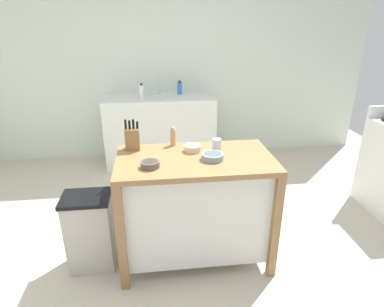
% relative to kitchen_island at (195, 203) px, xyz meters
% --- Properties ---
extents(ground_plane, '(6.67, 6.67, 0.00)m').
position_rel_kitchen_island_xyz_m(ground_plane, '(-0.11, -0.12, -0.50)').
color(ground_plane, '#BCB29E').
rests_on(ground_plane, ground).
extents(wall_back, '(5.67, 0.10, 2.60)m').
position_rel_kitchen_island_xyz_m(wall_back, '(-0.11, 2.34, 0.80)').
color(wall_back, silver).
rests_on(wall_back, ground).
extents(kitchen_island, '(1.17, 0.65, 0.90)m').
position_rel_kitchen_island_xyz_m(kitchen_island, '(0.00, 0.00, 0.00)').
color(kitchen_island, olive).
rests_on(kitchen_island, ground).
extents(knife_block, '(0.11, 0.09, 0.24)m').
position_rel_kitchen_island_xyz_m(knife_block, '(-0.47, 0.23, 0.49)').
color(knife_block, olive).
rests_on(knife_block, kitchen_island).
extents(bowl_ceramic_wide, '(0.13, 0.13, 0.05)m').
position_rel_kitchen_island_xyz_m(bowl_ceramic_wide, '(-0.00, 0.13, 0.42)').
color(bowl_ceramic_wide, beige).
rests_on(bowl_ceramic_wide, kitchen_island).
extents(bowl_stoneware_deep, '(0.13, 0.13, 0.04)m').
position_rel_kitchen_island_xyz_m(bowl_stoneware_deep, '(-0.33, -0.13, 0.42)').
color(bowl_stoneware_deep, '#564C47').
rests_on(bowl_stoneware_deep, kitchen_island).
extents(bowl_ceramic_small, '(0.16, 0.16, 0.05)m').
position_rel_kitchen_island_xyz_m(bowl_ceramic_small, '(0.12, -0.05, 0.42)').
color(bowl_ceramic_small, gray).
rests_on(bowl_ceramic_small, kitchen_island).
extents(drinking_cup, '(0.07, 0.07, 0.11)m').
position_rel_kitchen_island_xyz_m(drinking_cup, '(0.18, 0.08, 0.45)').
color(drinking_cup, silver).
rests_on(drinking_cup, kitchen_island).
extents(pepper_grinder, '(0.04, 0.04, 0.16)m').
position_rel_kitchen_island_xyz_m(pepper_grinder, '(-0.15, 0.28, 0.47)').
color(pepper_grinder, tan).
rests_on(pepper_grinder, kitchen_island).
extents(trash_bin, '(0.36, 0.28, 0.63)m').
position_rel_kitchen_island_xyz_m(trash_bin, '(-0.83, -0.01, -0.18)').
color(trash_bin, '#B7B2A8').
rests_on(trash_bin, ground).
extents(sink_counter, '(1.43, 0.60, 0.92)m').
position_rel_kitchen_island_xyz_m(sink_counter, '(-0.21, 1.99, -0.04)').
color(sink_counter, silver).
rests_on(sink_counter, ground).
extents(sink_faucet, '(0.02, 0.02, 0.22)m').
position_rel_kitchen_island_xyz_m(sink_faucet, '(-0.21, 2.13, 0.53)').
color(sink_faucet, '#B7BCC1').
rests_on(sink_faucet, sink_counter).
extents(bottle_hand_soap, '(0.05, 0.05, 0.19)m').
position_rel_kitchen_island_xyz_m(bottle_hand_soap, '(-0.43, 1.90, 0.51)').
color(bottle_hand_soap, white).
rests_on(bottle_hand_soap, sink_counter).
extents(bottle_spray_cleaner, '(0.06, 0.06, 0.18)m').
position_rel_kitchen_island_xyz_m(bottle_spray_cleaner, '(0.07, 2.10, 0.50)').
color(bottle_spray_cleaner, blue).
rests_on(bottle_spray_cleaner, sink_counter).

